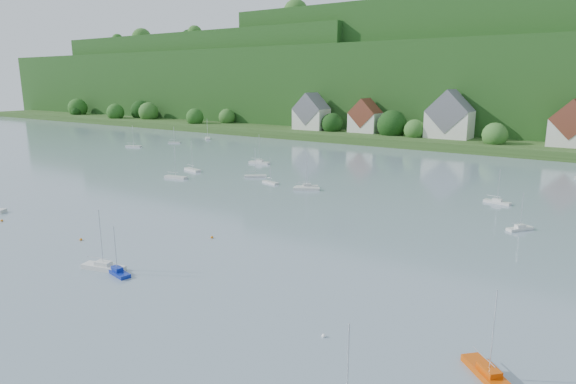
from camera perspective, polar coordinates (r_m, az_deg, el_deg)
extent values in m
cube|color=#2D4A1C|center=(207.42, 17.81, 6.05)|extent=(600.00, 60.00, 3.00)
cube|color=#154315|center=(278.97, 22.60, 11.12)|extent=(620.00, 160.00, 40.00)
cube|color=#154315|center=(331.25, -4.86, 12.87)|extent=(200.00, 120.00, 52.00)
cube|color=#154315|center=(272.14, 24.63, 12.61)|extent=(240.00, 130.00, 60.00)
sphere|color=#2E6123|center=(288.02, -16.01, 8.96)|extent=(11.19, 11.19, 11.19)
sphere|color=#2E6123|center=(252.49, -7.16, 8.67)|extent=(8.61, 8.61, 8.61)
sphere|color=#214E17|center=(252.41, -10.85, 8.57)|extent=(9.03, 9.03, 9.03)
sphere|color=#2E6123|center=(193.82, 14.58, 7.04)|extent=(8.19, 8.19, 8.19)
sphere|color=#2E6123|center=(215.11, 3.30, 7.83)|extent=(6.49, 6.49, 6.49)
sphere|color=#214E17|center=(342.34, -23.40, 9.01)|extent=(11.94, 11.94, 11.94)
sphere|color=#2E6123|center=(182.13, 23.04, 6.13)|extent=(8.73, 8.73, 8.73)
sphere|color=black|center=(210.83, 5.18, 7.95)|extent=(9.32, 9.32, 9.32)
sphere|color=black|center=(298.41, -16.09, 8.97)|extent=(9.50, 9.50, 9.50)
sphere|color=black|center=(300.63, -16.84, 9.10)|extent=(11.91, 11.91, 11.91)
sphere|color=#214E17|center=(299.11, -19.54, 8.77)|extent=(9.91, 9.91, 9.91)
sphere|color=black|center=(338.75, -23.53, 8.64)|extent=(6.16, 6.16, 6.16)
sphere|color=black|center=(199.63, 12.07, 7.68)|extent=(11.92, 11.92, 11.92)
sphere|color=#2E6123|center=(289.09, -4.17, 18.41)|extent=(10.52, 10.52, 10.52)
sphere|color=#2E6123|center=(366.85, -16.73, 16.84)|extent=(13.75, 13.75, 13.75)
sphere|color=#214E17|center=(298.50, 5.83, 18.19)|extent=(10.29, 10.29, 10.29)
sphere|color=black|center=(357.60, -10.44, 17.18)|extent=(10.31, 10.31, 10.31)
sphere|color=black|center=(329.46, -11.59, 17.44)|extent=(8.14, 8.14, 8.14)
sphere|color=#2E6123|center=(352.17, -8.33, 17.23)|extent=(7.15, 7.15, 7.15)
sphere|color=black|center=(396.51, -16.19, 16.49)|extent=(11.66, 11.66, 11.66)
sphere|color=black|center=(280.63, 7.67, 18.37)|extent=(7.18, 7.18, 7.18)
sphere|color=#2E6123|center=(309.13, -10.86, 17.81)|extent=(8.89, 8.89, 8.89)
sphere|color=#214E17|center=(368.68, -19.32, 16.48)|extent=(7.77, 7.77, 7.77)
sphere|color=black|center=(356.77, -11.27, 17.14)|extent=(9.97, 9.97, 9.97)
sphere|color=#2E6123|center=(261.59, 12.66, 20.39)|extent=(8.18, 8.18, 8.18)
sphere|color=#214E17|center=(285.54, 23.77, 19.16)|extent=(12.73, 12.73, 12.73)
sphere|color=#2E6123|center=(293.82, 13.74, 19.45)|extent=(7.07, 7.07, 7.07)
sphere|color=black|center=(251.33, 21.00, 20.20)|extent=(8.21, 8.21, 8.21)
sphere|color=#2E6123|center=(279.30, 18.15, 19.74)|extent=(12.24, 12.24, 12.24)
sphere|color=#2E6123|center=(281.94, 0.91, 20.32)|extent=(13.65, 13.65, 13.65)
sphere|color=#214E17|center=(278.39, 14.05, 16.27)|extent=(12.01, 12.01, 12.01)
sphere|color=black|center=(277.63, 22.12, 15.87)|extent=(15.72, 15.72, 15.72)
sphere|color=#214E17|center=(270.49, 25.02, 15.53)|extent=(10.54, 10.54, 10.54)
sphere|color=#214E17|center=(388.99, -6.36, 15.42)|extent=(8.18, 8.18, 8.18)
sphere|color=black|center=(370.95, -5.17, 15.58)|extent=(8.74, 8.74, 8.74)
sphere|color=black|center=(365.57, -9.35, 15.69)|extent=(15.38, 15.38, 15.38)
cube|color=silver|center=(217.27, 2.74, 8.52)|extent=(14.00, 10.00, 9.00)
cube|color=slate|center=(216.97, 2.76, 9.71)|extent=(14.00, 10.40, 14.00)
cube|color=silver|center=(207.23, 9.00, 8.03)|extent=(12.00, 9.00, 8.00)
cube|color=brown|center=(206.94, 9.04, 9.13)|extent=(12.00, 9.36, 12.00)
cube|color=silver|center=(193.93, 18.34, 7.50)|extent=(16.00, 11.00, 10.00)
cube|color=slate|center=(193.58, 18.45, 8.97)|extent=(16.00, 11.44, 16.00)
cube|color=silver|center=(185.07, 30.17, 6.03)|extent=(13.00, 10.00, 9.00)
cube|color=brown|center=(184.72, 30.33, 7.41)|extent=(13.00, 10.40, 13.00)
cube|color=navy|center=(66.89, -19.34, -8.86)|extent=(4.92, 2.22, 0.48)
cube|color=navy|center=(66.72, -19.37, -8.47)|extent=(1.81, 1.23, 0.50)
cylinder|color=silver|center=(65.81, -19.55, -6.26)|extent=(0.10, 0.10, 5.94)
cylinder|color=silver|center=(67.10, -19.68, -7.77)|extent=(2.58, 0.58, 0.08)
cube|color=silver|center=(69.04, -20.77, -8.23)|extent=(6.22, 3.15, 0.60)
cube|color=silver|center=(68.85, -20.81, -7.81)|extent=(2.33, 1.67, 0.50)
cylinder|color=silver|center=(67.74, -21.05, -5.04)|extent=(0.10, 0.10, 7.48)
cylinder|color=silver|center=(69.19, -21.43, -7.18)|extent=(3.20, 0.92, 0.08)
cube|color=#CD4806|center=(46.40, 22.43, -19.22)|extent=(5.37, 5.35, 0.59)
cube|color=#CD4806|center=(46.12, 22.49, -18.64)|extent=(2.29, 2.29, 0.50)
cylinder|color=silver|center=(44.46, 22.89, -14.83)|extent=(0.10, 0.10, 7.41)
cylinder|color=silver|center=(46.42, 21.94, -17.44)|extent=(2.37, 2.35, 0.08)
sphere|color=orange|center=(99.57, -30.47, -2.98)|extent=(0.46, 0.46, 0.46)
sphere|color=white|center=(70.33, -20.97, -8.12)|extent=(0.41, 0.41, 0.41)
sphere|color=orange|center=(77.87, -8.89, -5.35)|extent=(0.47, 0.47, 0.47)
sphere|color=orange|center=(82.45, -23.07, -5.22)|extent=(0.44, 0.44, 0.44)
sphere|color=white|center=(49.29, 4.18, -16.57)|extent=(0.41, 0.41, 0.41)
cube|color=silver|center=(110.13, 2.19, 0.38)|extent=(6.02, 4.25, 0.59)
cylinder|color=silver|center=(109.32, 2.21, 2.43)|extent=(0.10, 0.10, 7.42)
cylinder|color=silver|center=(109.93, 1.73, 1.00)|extent=(2.92, 1.60, 0.08)
cube|color=silver|center=(145.27, -3.37, 3.46)|extent=(6.65, 2.73, 0.65)
cube|color=silver|center=(145.18, -3.37, 3.68)|extent=(2.42, 1.58, 0.50)
cylinder|color=silver|center=(144.62, -3.39, 5.16)|extent=(0.10, 0.10, 8.06)
cylinder|color=silver|center=(145.54, -3.71, 3.96)|extent=(3.52, 0.60, 0.08)
cube|color=silver|center=(198.07, -13.15, 5.66)|extent=(4.80, 3.40, 0.47)
cylinder|color=silver|center=(197.71, -13.20, 6.58)|extent=(0.10, 0.10, 5.92)
cylinder|color=silver|center=(198.17, -13.36, 5.98)|extent=(2.33, 1.30, 0.08)
cube|color=silver|center=(89.53, 25.50, -3.91)|extent=(3.84, 4.55, 0.47)
cube|color=silver|center=(89.40, 25.53, -3.61)|extent=(1.71, 1.87, 0.50)
cylinder|color=silver|center=(88.73, 25.69, -1.95)|extent=(0.10, 0.10, 5.86)
cylinder|color=silver|center=(88.75, 25.24, -3.26)|extent=(1.60, 2.12, 0.08)
cube|color=silver|center=(117.11, -2.08, 1.11)|extent=(4.82, 2.38, 0.46)
cylinder|color=silver|center=(116.51, -2.09, 2.62)|extent=(0.10, 0.10, 5.81)
cylinder|color=silver|center=(117.41, -2.31, 1.71)|extent=(2.50, 0.69, 0.08)
cube|color=silver|center=(124.94, -3.84, 1.87)|extent=(5.35, 4.69, 0.56)
cylinder|color=silver|center=(124.27, -3.86, 3.57)|extent=(0.10, 0.10, 6.98)
cylinder|color=silver|center=(124.72, -4.23, 2.39)|extent=(2.46, 1.97, 0.08)
cube|color=silver|center=(112.26, 2.23, 0.60)|extent=(4.77, 4.49, 0.51)
cube|color=silver|center=(112.15, 2.23, 0.86)|extent=(2.01, 1.95, 0.50)
cylinder|color=silver|center=(111.57, 2.24, 2.34)|extent=(0.10, 0.10, 6.41)
cylinder|color=silver|center=(111.89, 1.85, 1.17)|extent=(2.15, 1.94, 0.08)
cube|color=silver|center=(190.26, -17.61, 5.12)|extent=(6.12, 3.65, 0.59)
cylinder|color=silver|center=(189.80, -17.69, 6.32)|extent=(0.10, 0.10, 7.40)
cylinder|color=silver|center=(190.57, -17.87, 5.48)|extent=(3.07, 1.23, 0.08)
cube|color=silver|center=(135.84, -11.11, 2.56)|extent=(6.35, 3.22, 0.61)
cylinder|color=silver|center=(135.17, -11.19, 4.28)|extent=(0.10, 0.10, 7.64)
cylinder|color=silver|center=(136.42, -11.33, 3.11)|extent=(3.27, 0.94, 0.08)
cube|color=silver|center=(106.76, 23.28, -1.11)|extent=(5.37, 2.38, 0.52)
cube|color=silver|center=(106.65, 23.30, -0.84)|extent=(1.97, 1.33, 0.50)
cylinder|color=silver|center=(106.03, 23.45, 0.73)|extent=(0.10, 0.10, 6.48)
cylinder|color=silver|center=(106.78, 22.95, -0.43)|extent=(2.82, 0.60, 0.08)
cube|color=silver|center=(209.35, -9.38, 6.22)|extent=(5.84, 5.59, 0.63)
cylinder|color=silver|center=(208.91, -9.43, 7.38)|extent=(0.10, 0.10, 7.90)
cylinder|color=silver|center=(210.16, -9.41, 6.58)|extent=(2.61, 2.42, 0.08)
cube|color=silver|center=(126.39, -12.99, 1.70)|extent=(6.20, 2.78, 0.60)
cylinder|color=silver|center=(125.69, -13.08, 3.51)|extent=(0.10, 0.10, 7.49)
cylinder|color=silver|center=(126.70, -13.35, 2.26)|extent=(3.25, 0.70, 0.08)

